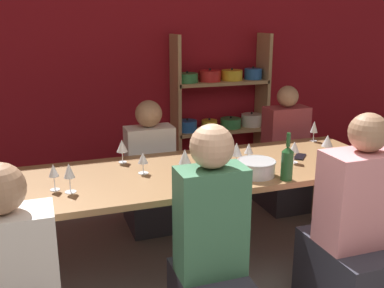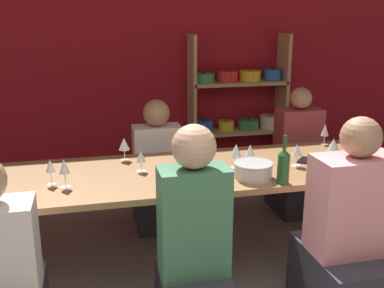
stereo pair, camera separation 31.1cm
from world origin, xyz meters
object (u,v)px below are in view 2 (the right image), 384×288
object	(u,v)px
dining_table	(195,180)
wine_glass_white_f	(297,151)
wine_glass_white_e	(50,167)
wine_glass_red_b	(236,151)
wine_glass_white_a	(208,163)
wine_bottle_green	(284,165)
mixing_bowl	(253,169)
wine_glass_red_c	(250,151)
cell_phone	(304,160)
person_near_c	(194,263)
wine_glass_empty_a	(141,157)
wine_glass_red_a	(181,157)
person_near_b	(348,257)
wine_glass_white_d	(64,168)
wine_glass_empty_b	(333,145)
wine_glass_white_c	(124,145)
person_far_b	(158,180)
shelf_unit	(238,120)
person_far_a	(296,167)
wine_glass_white_b	(325,131)

from	to	relation	value
dining_table	wine_glass_white_f	bearing A→B (deg)	-7.80
wine_glass_white_e	wine_glass_red_b	size ratio (longest dim) A/B	0.96
wine_glass_white_a	wine_glass_white_f	size ratio (longest dim) A/B	1.07
dining_table	wine_glass_red_b	bearing A→B (deg)	-7.80
wine_glass_white_a	wine_bottle_green	bearing A→B (deg)	-17.83
wine_glass_white_a	mixing_bowl	bearing A→B (deg)	-1.30
wine_glass_red_c	cell_phone	bearing A→B (deg)	-3.50
person_near_c	wine_glass_empty_a	bearing A→B (deg)	102.84
wine_glass_red_a	person_near_c	world-z (taller)	person_near_c
person_near_b	person_near_c	world-z (taller)	person_near_b
mixing_bowl	wine_glass_white_d	distance (m)	1.18
person_near_c	dining_table	bearing A→B (deg)	75.70
wine_glass_white_f	cell_phone	world-z (taller)	wine_glass_white_f
wine_glass_empty_b	person_near_c	size ratio (longest dim) A/B	0.14
wine_glass_white_f	person_near_c	bearing A→B (deg)	-143.94
wine_glass_white_a	wine_glass_white_e	distance (m)	0.97
mixing_bowl	wine_glass_white_c	size ratio (longest dim) A/B	1.53
person_near_b	person_far_b	xyz separation A→B (m)	(-0.82, 1.58, -0.05)
shelf_unit	person_far_b	size ratio (longest dim) A/B	1.44
wine_glass_red_b	wine_glass_empty_b	bearing A→B (deg)	-1.84
wine_glass_white_d	person_near_b	size ratio (longest dim) A/B	0.14
wine_glass_white_f	person_far_b	distance (m)	1.27
wine_glass_red_c	wine_bottle_green	bearing A→B (deg)	-80.67
person_near_b	shelf_unit	bearing A→B (deg)	85.27
mixing_bowl	wine_glass_empty_a	xyz separation A→B (m)	(-0.69, 0.28, 0.05)
wine_glass_white_d	person_far_a	xyz separation A→B (m)	(1.98, 0.89, -0.44)
wine_bottle_green	wine_glass_red_a	distance (m)	0.65
wine_glass_white_b	person_near_c	bearing A→B (deg)	-140.96
wine_glass_red_b	person_near_b	size ratio (longest dim) A/B	0.14
dining_table	cell_phone	bearing A→B (deg)	-0.19
person_far_a	person_near_b	size ratio (longest dim) A/B	0.92
wine_glass_white_a	wine_glass_red_b	distance (m)	0.33
person_far_b	wine_glass_empty_b	bearing A→B (deg)	144.95
wine_glass_white_d	cell_phone	size ratio (longest dim) A/B	1.15
dining_table	wine_glass_white_d	bearing A→B (deg)	-169.84
wine_glass_empty_a	wine_glass_white_e	distance (m)	0.58
shelf_unit	wine_glass_empty_b	xyz separation A→B (m)	(0.12, -1.75, 0.20)
shelf_unit	cell_phone	size ratio (longest dim) A/B	9.97
wine_glass_white_e	wine_glass_red_c	world-z (taller)	wine_glass_white_e
wine_glass_empty_a	wine_glass_white_b	xyz separation A→B (m)	(1.53, 0.32, 0.01)
person_near_c	cell_phone	bearing A→B (deg)	36.54
mixing_bowl	cell_phone	bearing A→B (deg)	26.77
cell_phone	person_near_b	distance (m)	0.90
mixing_bowl	wine_glass_white_d	xyz separation A→B (m)	(-1.17, 0.10, 0.07)
wine_glass_white_d	cell_phone	distance (m)	1.67
mixing_bowl	wine_glass_empty_a	distance (m)	0.74
shelf_unit	person_near_c	size ratio (longest dim) A/B	1.27
wine_glass_white_d	wine_glass_empty_b	world-z (taller)	wine_glass_white_d
wine_glass_empty_b	person_far_b	size ratio (longest dim) A/B	0.15
wine_glass_empty_a	wine_glass_white_f	bearing A→B (deg)	-6.87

